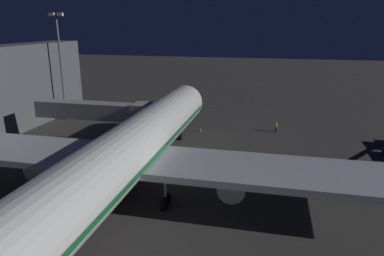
% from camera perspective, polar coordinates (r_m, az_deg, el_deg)
% --- Properties ---
extents(ground_plane, '(320.00, 320.00, 0.00)m').
position_cam_1_polar(ground_plane, '(48.79, -5.12, -5.76)').
color(ground_plane, '#383533').
extents(airliner_at_gate, '(56.01, 60.26, 19.19)m').
position_cam_1_polar(airliner_at_gate, '(36.16, -11.35, -4.84)').
color(airliner_at_gate, silver).
rests_on(airliner_at_gate, ground_plane).
extents(jet_bridge, '(19.35, 3.40, 7.11)m').
position_cam_1_polar(jet_bridge, '(55.59, -14.03, 2.63)').
color(jet_bridge, '#9E9E99').
rests_on(jet_bridge, ground_plane).
extents(apron_floodlight_mast, '(2.90, 0.50, 20.39)m').
position_cam_1_polar(apron_floodlight_mast, '(73.02, -20.47, 10.17)').
color(apron_floodlight_mast, '#59595E').
rests_on(apron_floodlight_mast, ground_plane).
extents(ground_crew_by_tug, '(0.40, 0.40, 1.82)m').
position_cam_1_polar(ground_crew_by_tug, '(64.04, 13.42, 0.25)').
color(ground_crew_by_tug, black).
rests_on(ground_crew_by_tug, ground_plane).
extents(traffic_cone_nose_port, '(0.36, 0.36, 0.55)m').
position_cam_1_polar(traffic_cone_nose_port, '(63.01, 1.33, -0.25)').
color(traffic_cone_nose_port, orange).
rests_on(traffic_cone_nose_port, ground_plane).
extents(traffic_cone_nose_starboard, '(0.36, 0.36, 0.55)m').
position_cam_1_polar(traffic_cone_nose_starboard, '(64.01, -2.53, 0.00)').
color(traffic_cone_nose_starboard, orange).
rests_on(traffic_cone_nose_starboard, ground_plane).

